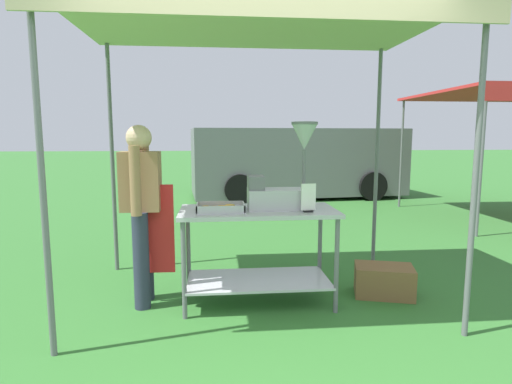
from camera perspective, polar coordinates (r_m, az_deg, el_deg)
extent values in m
plane|color=#33702D|center=(8.47, -3.19, -2.60)|extent=(70.00, 70.00, 0.00)
cylinder|color=slate|center=(3.06, -27.38, 1.84)|extent=(0.04, 0.04, 2.49)
cylinder|color=slate|center=(3.41, 27.99, 2.30)|extent=(0.04, 0.04, 2.49)
cylinder|color=slate|center=(4.85, -19.16, 4.12)|extent=(0.04, 0.04, 2.49)
cylinder|color=slate|center=(5.07, 16.28, 4.38)|extent=(0.04, 0.04, 2.49)
cube|color=#CCB78E|center=(3.92, 0.08, 22.56)|extent=(3.22, 2.08, 0.05)
cube|color=#B7B7BC|center=(3.70, 0.30, -2.66)|extent=(1.39, 0.67, 0.04)
cube|color=#B7B7BC|center=(3.86, 0.29, -11.98)|extent=(1.28, 0.62, 0.02)
cylinder|color=slate|center=(3.52, -9.89, -10.60)|extent=(0.04, 0.04, 0.83)
cylinder|color=slate|center=(3.65, 11.02, -9.95)|extent=(0.04, 0.04, 0.83)
cylinder|color=slate|center=(4.07, -9.28, -8.07)|extent=(0.04, 0.04, 0.83)
cylinder|color=slate|center=(4.18, 8.78, -7.62)|extent=(0.04, 0.04, 0.83)
cube|color=#B7B7BC|center=(3.59, -4.88, -2.62)|extent=(0.41, 0.28, 0.01)
cube|color=#B7B7BC|center=(3.45, -4.87, -2.43)|extent=(0.41, 0.01, 0.06)
cube|color=#B7B7BC|center=(3.71, -4.91, -1.71)|extent=(0.41, 0.01, 0.06)
cube|color=#B7B7BC|center=(3.58, -8.08, -2.10)|extent=(0.01, 0.28, 0.06)
cube|color=#B7B7BC|center=(3.59, -1.71, -2.01)|extent=(0.01, 0.28, 0.06)
torus|color=gold|center=(3.63, -5.78, -2.19)|extent=(0.12, 0.12, 0.03)
torus|color=gold|center=(3.52, -5.80, -2.50)|extent=(0.12, 0.12, 0.03)
torus|color=gold|center=(3.51, -4.15, -2.53)|extent=(0.12, 0.12, 0.03)
torus|color=gold|center=(3.60, -3.07, -2.26)|extent=(0.09, 0.09, 0.03)
torus|color=gold|center=(3.66, -4.72, -2.09)|extent=(0.10, 0.10, 0.03)
torus|color=gold|center=(3.57, -6.74, -2.37)|extent=(0.11, 0.11, 0.03)
torus|color=gold|center=(3.52, -2.84, -2.48)|extent=(0.11, 0.11, 0.03)
torus|color=gold|center=(3.65, -6.95, -2.15)|extent=(0.12, 0.12, 0.03)
torus|color=gold|center=(3.56, -3.76, -2.00)|extent=(0.12, 0.12, 0.03)
torus|color=gold|center=(3.57, -4.83, -2.35)|extent=(0.11, 0.11, 0.03)
torus|color=gold|center=(3.52, -4.56, -2.12)|extent=(0.09, 0.09, 0.03)
torus|color=gold|center=(3.58, -3.61, -1.94)|extent=(0.12, 0.12, 0.03)
cube|color=#B7B7BC|center=(3.70, 3.21, -0.96)|extent=(0.56, 0.28, 0.18)
cube|color=slate|center=(3.66, -0.02, 1.31)|extent=(0.14, 0.22, 0.12)
cylinder|color=slate|center=(3.71, 6.61, 3.11)|extent=(0.04, 0.04, 0.35)
cone|color=#B7B7BC|center=(3.70, 6.68, 7.49)|extent=(0.22, 0.22, 0.22)
cylinder|color=slate|center=(3.70, 6.71, 9.39)|extent=(0.23, 0.23, 0.02)
cube|color=black|center=(3.59, 7.20, -2.62)|extent=(0.08, 0.05, 0.02)
cube|color=white|center=(3.57, 7.23, -0.68)|extent=(0.13, 0.03, 0.23)
cylinder|color=#2D3347|center=(4.00, -14.98, -8.29)|extent=(0.14, 0.14, 0.86)
cylinder|color=#2D3347|center=(3.81, -15.51, -9.11)|extent=(0.14, 0.14, 0.86)
cube|color=#9E704C|center=(3.77, -15.61, 1.43)|extent=(0.34, 0.22, 0.52)
cube|color=red|center=(3.82, -13.60, -4.98)|extent=(0.32, 0.02, 0.80)
cylinder|color=#9E704C|center=(3.98, -15.03, 2.15)|extent=(0.09, 0.09, 0.58)
cylinder|color=#9E704C|center=(3.55, -16.28, 1.46)|extent=(0.09, 0.09, 0.58)
sphere|color=#DBB28E|center=(3.75, -15.82, 7.21)|extent=(0.22, 0.22, 0.22)
cube|color=brown|center=(4.22, 17.18, -11.59)|extent=(0.61, 0.48, 0.29)
cube|color=slate|center=(10.42, 5.59, 4.24)|extent=(5.29, 2.39, 1.60)
cube|color=#1E2833|center=(10.01, -5.49, 6.40)|extent=(0.26, 1.62, 0.70)
cylinder|color=black|center=(9.21, -2.30, 0.38)|extent=(0.70, 0.30, 0.68)
cylinder|color=black|center=(11.05, -3.77, 1.59)|extent=(0.70, 0.30, 0.68)
cylinder|color=black|center=(10.19, 15.67, 0.81)|extent=(0.70, 0.30, 0.68)
cylinder|color=black|center=(11.87, 11.65, 1.88)|extent=(0.70, 0.30, 0.68)
cylinder|color=slate|center=(7.01, 28.60, 3.57)|extent=(0.04, 0.04, 2.24)
cylinder|color=slate|center=(9.36, 19.37, 4.88)|extent=(0.04, 0.04, 2.24)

